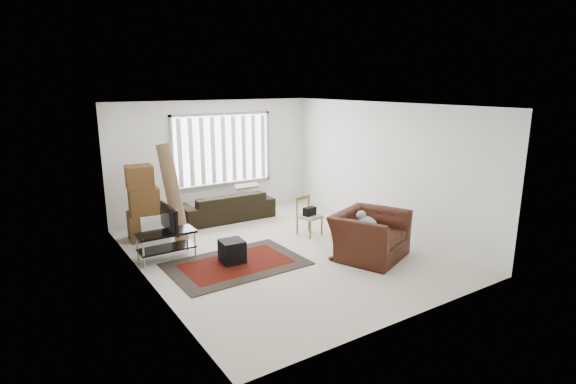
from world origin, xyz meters
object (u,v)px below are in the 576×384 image
(sofa, at_px, (227,202))
(tv_stand, at_px, (166,240))
(armchair, at_px, (370,232))
(moving_boxes, at_px, (143,205))
(side_chair, at_px, (309,214))

(sofa, bearing_deg, tv_stand, 41.35)
(sofa, bearing_deg, armchair, 109.38)
(tv_stand, xyz_separation_m, sofa, (1.96, 1.64, 0.04))
(moving_boxes, distance_m, sofa, 2.02)
(moving_boxes, xyz_separation_m, side_chair, (2.92, -1.61, -0.26))
(moving_boxes, bearing_deg, side_chair, -28.77)
(tv_stand, relative_size, armchair, 0.64)
(moving_boxes, bearing_deg, sofa, 9.30)
(moving_boxes, distance_m, side_chair, 3.35)
(side_chair, bearing_deg, sofa, 104.01)
(tv_stand, xyz_separation_m, armchair, (3.10, -1.90, 0.11))
(tv_stand, height_order, armchair, armchair)
(tv_stand, bearing_deg, sofa, 39.81)
(tv_stand, xyz_separation_m, moving_boxes, (-0.01, 1.31, 0.33))
(moving_boxes, bearing_deg, armchair, -45.89)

